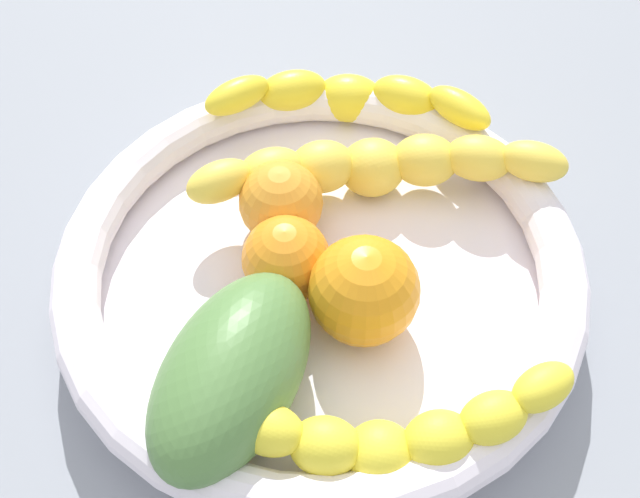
{
  "coord_description": "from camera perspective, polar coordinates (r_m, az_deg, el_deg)",
  "views": [
    {
      "loc": [
        6.71,
        26.91,
        44.82
      ],
      "look_at": [
        0.0,
        0.0,
        8.18
      ],
      "focal_mm": 43.72,
      "sensor_mm": 36.0,
      "label": 1
    }
  ],
  "objects": [
    {
      "name": "banana_arching_top",
      "position": [
        0.51,
        4.02,
        6.08
      ],
      "size": [
        24.47,
        8.17,
        5.12
      ],
      "color": "yellow",
      "rests_on": "fruit_bowl"
    },
    {
      "name": "orange_mid_right",
      "position": [
        0.49,
        -2.88,
        3.44
      ],
      "size": [
        5.31,
        5.31,
        5.31
      ],
      "primitive_type": "sphere",
      "color": "orange",
      "rests_on": "fruit_bowl"
    },
    {
      "name": "banana_draped_left",
      "position": [
        0.4,
        4.52,
        -13.18
      ],
      "size": [
        20.55,
        7.73,
        5.12
      ],
      "color": "yellow",
      "rests_on": "fruit_bowl"
    },
    {
      "name": "mango_green",
      "position": [
        0.41,
        -6.46,
        -9.05
      ],
      "size": [
        13.4,
        14.51,
        6.57
      ],
      "primitive_type": "ellipsoid",
      "rotation": [
        0.0,
        0.0,
        0.92
      ],
      "color": "#527E3F",
      "rests_on": "fruit_bowl"
    },
    {
      "name": "banana_draped_right",
      "position": [
        0.55,
        2.1,
        11.05
      ],
      "size": [
        19.2,
        9.97,
        4.88
      ],
      "color": "yellow",
      "rests_on": "fruit_bowl"
    },
    {
      "name": "kitchen_counter",
      "position": [
        0.51,
        0.0,
        -4.49
      ],
      "size": [
        120.0,
        120.0,
        3.0
      ],
      "primitive_type": "cube",
      "color": "gray",
      "rests_on": "ground"
    },
    {
      "name": "orange_front",
      "position": [
        0.46,
        -2.41,
        -1.11
      ],
      "size": [
        5.29,
        5.29,
        5.29
      ],
      "primitive_type": "sphere",
      "color": "orange",
      "rests_on": "fruit_bowl"
    },
    {
      "name": "fruit_bowl",
      "position": [
        0.48,
        0.0,
        -1.84
      ],
      "size": [
        32.16,
        32.16,
        5.08
      ],
      "color": "white",
      "rests_on": "kitchen_counter"
    },
    {
      "name": "orange_mid_left",
      "position": [
        0.44,
        3.25,
        -3.05
      ],
      "size": [
        6.39,
        6.39,
        6.39
      ],
      "primitive_type": "sphere",
      "color": "orange",
      "rests_on": "fruit_bowl"
    }
  ]
}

